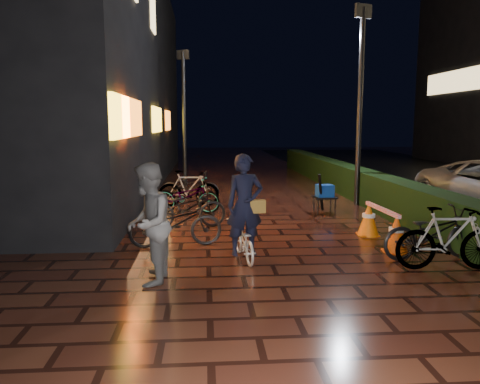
{
  "coord_description": "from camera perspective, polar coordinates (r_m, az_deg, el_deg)",
  "views": [
    {
      "loc": [
        -1.7,
        -8.42,
        2.46
      ],
      "look_at": [
        -1.02,
        0.84,
        1.1
      ],
      "focal_mm": 35.0,
      "sensor_mm": 36.0,
      "label": 1
    }
  ],
  "objects": [
    {
      "name": "bystander_person",
      "position": [
        7.31,
        -11.15,
        -3.83
      ],
      "size": [
        0.78,
        0.97,
        1.88
      ],
      "primitive_type": "imported",
      "rotation": [
        0.0,
        0.0,
        -1.65
      ],
      "color": "#5B5A5D",
      "rests_on": "ground"
    },
    {
      "name": "lamp_post_sf",
      "position": [
        18.44,
        -6.84,
        9.57
      ],
      "size": [
        0.49,
        0.26,
        5.22
      ],
      "color": "black",
      "rests_on": "ground"
    },
    {
      "name": "ground",
      "position": [
        8.94,
        6.98,
        -7.71
      ],
      "size": [
        80.0,
        80.0,
        0.0
      ],
      "primitive_type": "plane",
      "color": "#381911",
      "rests_on": "ground"
    },
    {
      "name": "parked_bikes_storefront",
      "position": [
        12.44,
        -6.59,
        -0.79
      ],
      "size": [
        2.1,
        6.27,
        1.09
      ],
      "color": "black",
      "rests_on": "ground"
    },
    {
      "name": "traffic_barrier",
      "position": [
        10.12,
        16.86,
        -3.92
      ],
      "size": [
        0.52,
        1.88,
        0.76
      ],
      "color": "#D54B0B",
      "rests_on": "ground"
    },
    {
      "name": "parked_bikes_hedge",
      "position": [
        8.97,
        23.12,
        -4.89
      ],
      "size": [
        1.91,
        1.32,
        1.09
      ],
      "color": "black",
      "rests_on": "ground"
    },
    {
      "name": "lamp_post_hedge",
      "position": [
        14.55,
        14.44,
        11.12
      ],
      "size": [
        0.55,
        0.28,
        5.87
      ],
      "color": "black",
      "rests_on": "ground"
    },
    {
      "name": "hedge",
      "position": [
        17.28,
        12.64,
        1.63
      ],
      "size": [
        0.7,
        20.0,
        1.0
      ],
      "primitive_type": "cube",
      "color": "black",
      "rests_on": "ground"
    },
    {
      "name": "cart_assembly",
      "position": [
        13.08,
        10.25,
        -0.03
      ],
      "size": [
        0.64,
        0.66,
        1.14
      ],
      "color": "black",
      "rests_on": "ground"
    },
    {
      "name": "cyclist",
      "position": [
        8.41,
        0.51,
        -3.62
      ],
      "size": [
        0.74,
        1.41,
        1.94
      ],
      "color": "silver",
      "rests_on": "ground"
    },
    {
      "name": "storefront_block",
      "position": [
        21.49,
        -26.19,
        12.95
      ],
      "size": [
        12.09,
        22.0,
        9.0
      ],
      "color": "black",
      "rests_on": "ground"
    }
  ]
}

